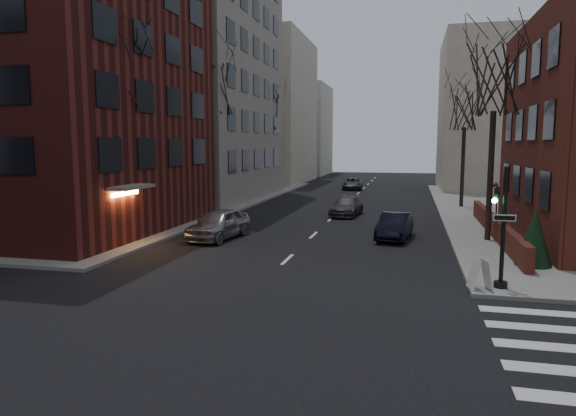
% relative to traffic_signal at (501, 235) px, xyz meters
% --- Properties ---
extents(ground, '(160.00, 160.00, 0.00)m').
position_rel_traffic_signal_xyz_m(ground, '(-7.94, -8.99, -1.91)').
color(ground, black).
rests_on(ground, ground).
extents(sidewalk_far_left, '(44.00, 44.00, 0.15)m').
position_rel_traffic_signal_xyz_m(sidewalk_far_left, '(-36.94, 21.01, -1.83)').
color(sidewalk_far_left, gray).
rests_on(sidewalk_far_left, ground).
extents(building_left_brick, '(15.00, 15.00, 18.00)m').
position_rel_traffic_signal_xyz_m(building_left_brick, '(-23.44, 7.51, 7.09)').
color(building_left_brick, maroon).
rests_on(building_left_brick, ground).
extents(building_left_tan, '(18.00, 18.00, 28.00)m').
position_rel_traffic_signal_xyz_m(building_left_tan, '(-24.94, 25.01, 12.09)').
color(building_left_tan, gray).
rests_on(building_left_tan, ground).
extents(low_wall_right, '(0.35, 16.00, 1.00)m').
position_rel_traffic_signal_xyz_m(low_wall_right, '(1.36, 10.01, -1.26)').
color(low_wall_right, '#582119').
rests_on(low_wall_right, sidewalk_far_right).
extents(building_distant_la, '(14.00, 16.00, 18.00)m').
position_rel_traffic_signal_xyz_m(building_distant_la, '(-22.94, 46.01, 7.09)').
color(building_distant_la, beige).
rests_on(building_distant_la, ground).
extents(building_distant_ra, '(14.00, 14.00, 16.00)m').
position_rel_traffic_signal_xyz_m(building_distant_ra, '(7.06, 41.01, 6.09)').
color(building_distant_ra, beige).
rests_on(building_distant_ra, ground).
extents(building_distant_lb, '(10.00, 12.00, 14.00)m').
position_rel_traffic_signal_xyz_m(building_distant_lb, '(-20.94, 63.01, 5.09)').
color(building_distant_lb, beige).
rests_on(building_distant_lb, ground).
extents(traffic_signal, '(0.76, 0.44, 4.00)m').
position_rel_traffic_signal_xyz_m(traffic_signal, '(0.00, 0.00, 0.00)').
color(traffic_signal, black).
rests_on(traffic_signal, sidewalk_far_right).
extents(tree_left_a, '(4.18, 4.18, 10.26)m').
position_rel_traffic_signal_xyz_m(tree_left_a, '(-16.74, 5.01, 6.56)').
color(tree_left_a, '#2D231C').
rests_on(tree_left_a, sidewalk_far_left).
extents(tree_left_b, '(4.40, 4.40, 10.80)m').
position_rel_traffic_signal_xyz_m(tree_left_b, '(-16.74, 17.01, 7.00)').
color(tree_left_b, '#2D231C').
rests_on(tree_left_b, sidewalk_far_left).
extents(tree_left_c, '(3.96, 3.96, 9.72)m').
position_rel_traffic_signal_xyz_m(tree_left_c, '(-16.74, 31.01, 6.12)').
color(tree_left_c, '#2D231C').
rests_on(tree_left_c, sidewalk_far_left).
extents(tree_right_a, '(3.96, 3.96, 9.72)m').
position_rel_traffic_signal_xyz_m(tree_right_a, '(0.86, 9.01, 6.12)').
color(tree_right_a, '#2D231C').
rests_on(tree_right_a, sidewalk_far_right).
extents(tree_right_b, '(3.74, 3.74, 9.18)m').
position_rel_traffic_signal_xyz_m(tree_right_b, '(0.86, 23.01, 5.68)').
color(tree_right_b, '#2D231C').
rests_on(tree_right_b, sidewalk_far_right).
extents(streetlamp_near, '(0.36, 0.36, 6.28)m').
position_rel_traffic_signal_xyz_m(streetlamp_near, '(-16.14, 13.01, 2.33)').
color(streetlamp_near, black).
rests_on(streetlamp_near, sidewalk_far_left).
extents(streetlamp_far, '(0.36, 0.36, 6.28)m').
position_rel_traffic_signal_xyz_m(streetlamp_far, '(-16.14, 33.01, 2.33)').
color(streetlamp_far, black).
rests_on(streetlamp_far, sidewalk_far_left).
extents(parked_sedan, '(1.90, 4.18, 1.33)m').
position_rel_traffic_signal_xyz_m(parked_sedan, '(-3.66, 8.91, -1.24)').
color(parked_sedan, black).
rests_on(parked_sedan, ground).
extents(car_lane_silver, '(2.43, 4.78, 1.56)m').
position_rel_traffic_signal_xyz_m(car_lane_silver, '(-12.52, 6.85, -1.13)').
color(car_lane_silver, gray).
rests_on(car_lane_silver, ground).
extents(car_lane_gray, '(2.14, 4.44, 1.25)m').
position_rel_traffic_signal_xyz_m(car_lane_gray, '(-7.14, 17.00, -1.28)').
color(car_lane_gray, '#39393D').
rests_on(car_lane_gray, ground).
extents(car_lane_far, '(2.33, 4.59, 1.24)m').
position_rel_traffic_signal_xyz_m(car_lane_far, '(-9.00, 37.42, -1.29)').
color(car_lane_far, '#404045').
rests_on(car_lane_far, ground).
extents(sandwich_board, '(0.61, 0.73, 1.02)m').
position_rel_traffic_signal_xyz_m(sandwich_board, '(-0.64, -0.36, -1.25)').
color(sandwich_board, white).
rests_on(sandwich_board, sidewalk_far_right).
extents(evergreen_shrub, '(1.76, 1.76, 2.28)m').
position_rel_traffic_signal_xyz_m(evergreen_shrub, '(1.82, 3.59, -0.62)').
color(evergreen_shrub, black).
rests_on(evergreen_shrub, sidewalk_far_right).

